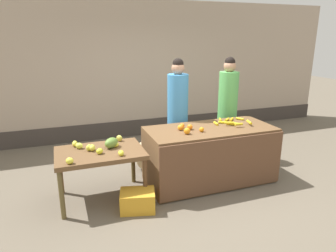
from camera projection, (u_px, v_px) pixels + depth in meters
name	position (u px, v px, depth m)	size (l,w,h in m)	color
ground_plane	(187.00, 183.00, 4.65)	(24.00, 24.00, 0.00)	#665B4C
market_wall_back	(139.00, 72.00, 6.66)	(9.51, 0.23, 2.90)	tan
fruit_stall_counter	(210.00, 155.00, 4.64)	(1.92, 0.88, 0.85)	brown
side_table_wooden	(100.00, 157.00, 4.06)	(1.15, 0.78, 0.70)	brown
banana_bunch_pile	(231.00, 122.00, 4.76)	(0.58, 0.52, 0.07)	yellow
orange_pile	(186.00, 128.00, 4.38)	(0.33, 0.37, 0.09)	orange
mango_papaya_pile	(102.00, 145.00, 4.08)	(0.84, 0.73, 0.14)	#D1CC49
vendor_woman_blue_shirt	(178.00, 114.00, 5.04)	(0.34, 0.34, 1.83)	#33333D
vendor_woman_green_shirt	(227.00, 109.00, 5.41)	(0.34, 0.34, 1.83)	#33333D
produce_crate	(138.00, 201.00, 3.92)	(0.44, 0.32, 0.26)	gold
produce_sack	(145.00, 155.00, 5.10)	(0.36, 0.30, 0.50)	tan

